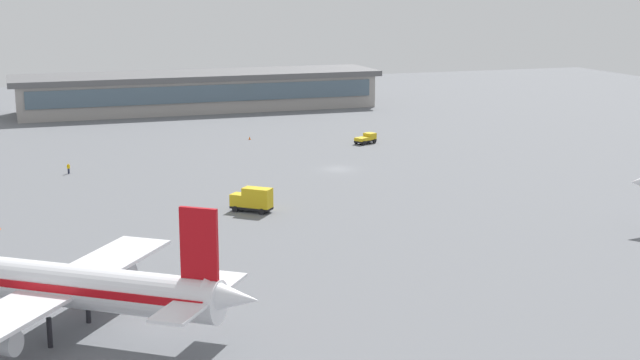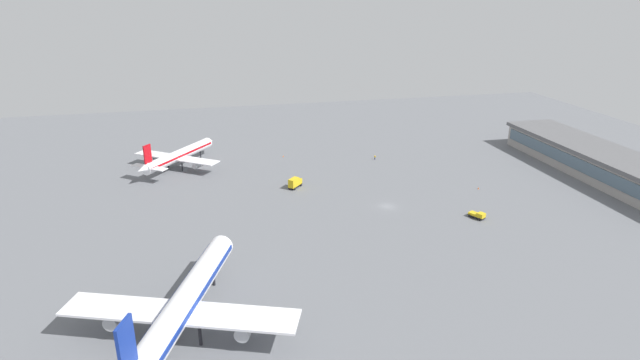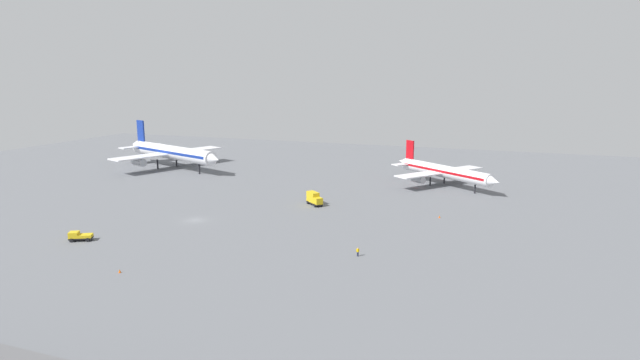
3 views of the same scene
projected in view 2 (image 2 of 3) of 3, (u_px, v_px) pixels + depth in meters
The scene contains 9 objects.
ground at pixel (387, 206), 149.10m from camera, with size 288.00×288.00×0.00m, color slate.
terminal_building at pixel (605, 164), 170.52m from camera, with size 86.62×19.58×8.83m.
airplane_at_gate at pixel (183, 305), 92.67m from camera, with size 51.27×42.24×16.21m.
airplane_taxiing at pixel (178, 155), 179.43m from camera, with size 34.38×29.10×12.32m.
catering_truck at pixel (295, 183), 162.37m from camera, with size 5.47×5.11×3.30m.
pushback_tractor at pixel (478, 215), 141.05m from camera, with size 4.78×3.74×1.90m.
ground_crew_worker at pixel (375, 157), 189.42m from camera, with size 0.53×0.53×1.67m.
safety_cone_near_gate at pixel (283, 156), 192.47m from camera, with size 0.44×0.44×0.60m, color #EA590C.
safety_cone_mid_apron at pixel (478, 188), 161.79m from camera, with size 0.44×0.44×0.60m, color #EA590C.
Camera 2 is at (-129.14, 49.82, 59.20)m, focal length 29.15 mm.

